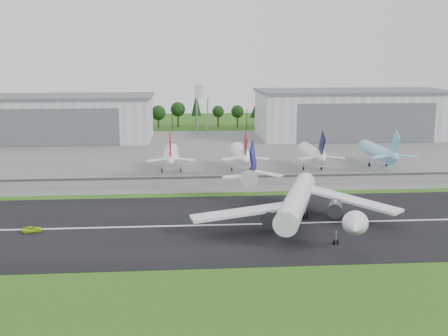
{
  "coord_description": "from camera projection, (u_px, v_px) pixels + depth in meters",
  "views": [
    {
      "loc": [
        -17.84,
        -128.14,
        42.65
      ],
      "look_at": [
        -4.38,
        40.0,
        9.0
      ],
      "focal_mm": 45.0,
      "sensor_mm": 36.0,
      "label": 1
    }
  ],
  "objects": [
    {
      "name": "apron",
      "position": [
        220.0,
        153.0,
        252.3
      ],
      "size": [
        320.0,
        150.0,
        0.1
      ],
      "primitive_type": "cube",
      "color": "slate",
      "rests_on": "ground"
    },
    {
      "name": "main_airliner",
      "position": [
        298.0,
        206.0,
        144.37
      ],
      "size": [
        54.37,
        57.78,
        18.17
      ],
      "rotation": [
        0.0,
        0.0,
        2.82
      ],
      "color": "white",
      "rests_on": "runway"
    },
    {
      "name": "hangar_east",
      "position": [
        353.0,
        114.0,
        299.61
      ],
      "size": [
        102.0,
        47.0,
        25.2
      ],
      "color": "silver",
      "rests_on": "ground"
    },
    {
      "name": "blast_fence",
      "position": [
        233.0,
        180.0,
        188.4
      ],
      "size": [
        240.0,
        0.61,
        3.5
      ],
      "color": "gray",
      "rests_on": "ground"
    },
    {
      "name": "treeline",
      "position": [
        208.0,
        127.0,
        345.17
      ],
      "size": [
        320.0,
        16.0,
        22.0
      ],
      "primitive_type": null,
      "color": "black",
      "rests_on": "ground"
    },
    {
      "name": "runway",
      "position": [
        250.0,
        224.0,
        144.76
      ],
      "size": [
        320.0,
        60.0,
        0.1
      ],
      "primitive_type": "cube",
      "color": "black",
      "rests_on": "ground"
    },
    {
      "name": "runway_centerline",
      "position": [
        250.0,
        224.0,
        144.75
      ],
      "size": [
        220.0,
        1.0,
        0.02
      ],
      "primitive_type": "cube",
      "color": "white",
      "rests_on": "runway"
    },
    {
      "name": "parked_jet_red_a",
      "position": [
        171.0,
        157.0,
        206.98
      ],
      "size": [
        7.36,
        31.29,
        16.75
      ],
      "color": "white",
      "rests_on": "ground"
    },
    {
      "name": "hangar_west",
      "position": [
        58.0,
        118.0,
        287.68
      ],
      "size": [
        97.0,
        44.0,
        23.2
      ],
      "color": "silver",
      "rests_on": "ground"
    },
    {
      "name": "ground_vehicle",
      "position": [
        32.0,
        229.0,
        138.16
      ],
      "size": [
        5.27,
        3.46,
        1.35
      ],
      "primitive_type": "imported",
      "rotation": [
        0.0,
        0.0,
        1.84
      ],
      "color": "#B3D619",
      "rests_on": "runway"
    },
    {
      "name": "parked_jet_red_b",
      "position": [
        242.0,
        156.0,
        209.02
      ],
      "size": [
        7.36,
        31.29,
        16.85
      ],
      "color": "white",
      "rests_on": "ground"
    },
    {
      "name": "water_tower",
      "position": [
        202.0,
        90.0,
        310.65
      ],
      "size": [
        8.4,
        8.4,
        29.4
      ],
      "color": "#99999E",
      "rests_on": "ground"
    },
    {
      "name": "utility_poles",
      "position": [
        210.0,
        130.0,
        330.51
      ],
      "size": [
        230.0,
        3.0,
        12.0
      ],
      "primitive_type": null,
      "color": "black",
      "rests_on": "ground"
    },
    {
      "name": "parked_jet_skyblue",
      "position": [
        380.0,
        152.0,
        218.22
      ],
      "size": [
        7.36,
        37.29,
        16.51
      ],
      "color": "#86CAE7",
      "rests_on": "ground"
    },
    {
      "name": "parked_jet_navy",
      "position": [
        314.0,
        155.0,
        211.17
      ],
      "size": [
        7.36,
        31.29,
        16.73
      ],
      "color": "white",
      "rests_on": "ground"
    },
    {
      "name": "ground",
      "position": [
        255.0,
        237.0,
        135.0
      ],
      "size": [
        600.0,
        600.0,
        0.0
      ],
      "primitive_type": "plane",
      "color": "#1E5714",
      "rests_on": "ground"
    }
  ]
}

